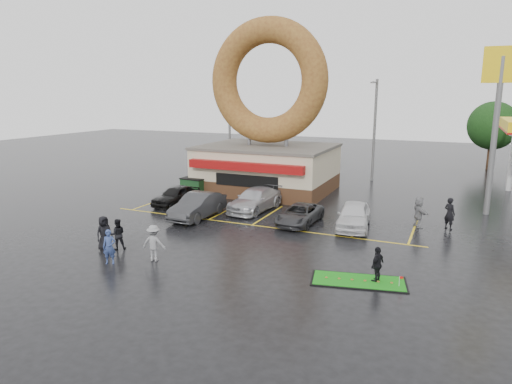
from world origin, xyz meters
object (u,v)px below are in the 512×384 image
at_px(dumpster, 194,187).
at_px(streetlight_left, 229,124).
at_px(shell_sign, 498,100).
at_px(car_grey, 300,214).
at_px(car_white, 354,215).
at_px(person_cameraman, 377,265).
at_px(car_silver, 255,200).
at_px(putting_green, 359,281).
at_px(streetlight_mid, 374,128).
at_px(donut_shop, 267,136).
at_px(car_black, 176,196).
at_px(person_blue, 109,247).
at_px(car_dgrey, 198,206).

bearing_deg(dumpster, streetlight_left, 108.23).
xyz_separation_m(shell_sign, car_grey, (-10.49, -7.13, -6.79)).
bearing_deg(car_white, person_cameraman, -78.32).
xyz_separation_m(car_silver, putting_green, (8.88, -9.17, -0.71)).
distance_m(streetlight_mid, dumpster, 17.04).
height_order(donut_shop, dumpster, donut_shop).
distance_m(shell_sign, car_black, 21.96).
bearing_deg(person_blue, donut_shop, 61.72).
distance_m(streetlight_left, car_silver, 16.34).
bearing_deg(car_grey, person_cameraman, -48.02).
height_order(donut_shop, putting_green, donut_shop).
xyz_separation_m(car_grey, putting_green, (5.09, -7.33, -0.56)).
bearing_deg(car_dgrey, dumpster, 123.97).
bearing_deg(car_white, car_dgrey, -176.67).
relative_size(person_blue, putting_green, 0.39).
relative_size(streetlight_left, car_grey, 2.11).
height_order(car_grey, car_white, car_white).
height_order(shell_sign, car_white, shell_sign).
height_order(streetlight_mid, car_white, streetlight_mid).
bearing_deg(person_cameraman, car_white, -141.76).
relative_size(streetlight_mid, car_grey, 2.11).
relative_size(car_black, person_blue, 2.50).
bearing_deg(streetlight_mid, car_dgrey, -114.20).
bearing_deg(putting_green, car_silver, 134.09).
bearing_deg(dumpster, shell_sign, 13.52).
relative_size(streetlight_left, car_dgrey, 1.89).
distance_m(car_grey, dumpster, 10.84).
height_order(car_dgrey, car_grey, car_dgrey).
height_order(car_silver, person_blue, person_blue).
distance_m(car_dgrey, car_silver, 4.10).
bearing_deg(putting_green, streetlight_mid, 98.76).
bearing_deg(person_cameraman, putting_green, -48.57).
bearing_deg(car_silver, person_cameraman, -37.65).
relative_size(person_blue, dumpster, 0.91).
bearing_deg(streetlight_left, donut_shop, -44.78).
distance_m(car_dgrey, putting_green, 12.91).
xyz_separation_m(shell_sign, streetlight_left, (-23.00, 7.92, -2.60)).
bearing_deg(donut_shop, streetlight_mid, 48.62).
bearing_deg(car_black, donut_shop, 67.65).
height_order(car_black, car_dgrey, car_dgrey).
height_order(shell_sign, putting_green, shell_sign).
distance_m(streetlight_left, car_grey, 20.02).
xyz_separation_m(streetlight_left, car_black, (3.02, -14.12, -4.09)).
distance_m(car_silver, car_white, 7.11).
bearing_deg(person_cameraman, car_silver, -113.73).
relative_size(car_black, car_white, 0.91).
bearing_deg(car_dgrey, person_blue, -86.88).
height_order(shell_sign, dumpster, shell_sign).
height_order(streetlight_left, streetlight_mid, same).
bearing_deg(car_grey, car_black, 176.94).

